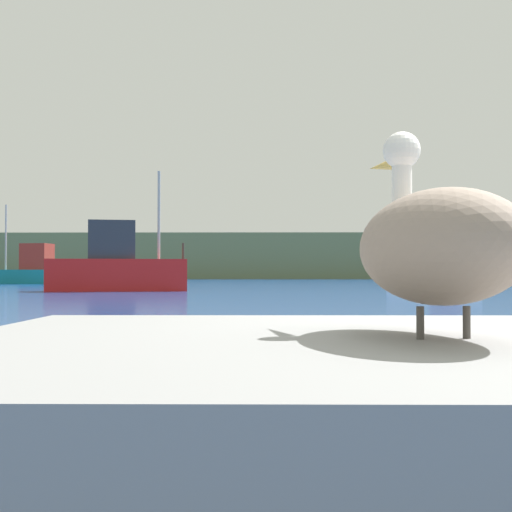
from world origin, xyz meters
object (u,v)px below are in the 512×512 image
at_px(pelican, 436,244).
at_px(fishing_boat_white, 437,267).
at_px(fishing_boat_red, 116,267).
at_px(fishing_boat_teal, 34,271).

relative_size(pelican, fishing_boat_white, 0.25).
xyz_separation_m(pelican, fishing_boat_red, (-6.86, 25.75, 0.08)).
relative_size(fishing_boat_white, fishing_boat_teal, 0.82).
bearing_deg(fishing_boat_teal, pelican, 120.17).
bearing_deg(fishing_boat_teal, fishing_boat_red, 128.04).
distance_m(pelican, fishing_boat_teal, 45.62).
bearing_deg(fishing_boat_white, fishing_boat_red, -125.21).
relative_size(pelican, fishing_boat_red, 0.24).
xyz_separation_m(fishing_boat_red, fishing_boat_teal, (-9.19, 16.96, -0.15)).
bearing_deg(fishing_boat_red, fishing_boat_teal, 107.92).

